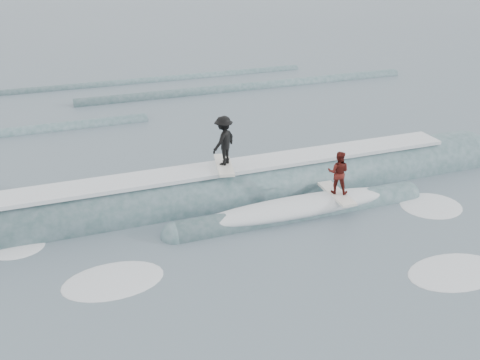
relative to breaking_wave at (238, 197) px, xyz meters
name	(u,v)px	position (x,y,z in m)	size (l,w,h in m)	color
ground	(270,245)	(-0.20, -3.49, -0.04)	(160.00, 160.00, 0.00)	#425461
breaking_wave	(238,197)	(0.00, 0.00, 0.00)	(24.04, 3.98, 2.40)	#335456
surfer_black	(224,142)	(-0.46, 0.25, 2.17)	(1.34, 2.07, 1.92)	silver
surfer_red	(338,175)	(3.05, -1.95, 1.25)	(0.97, 2.02, 1.67)	silver
whitewater	(293,249)	(0.40, -3.96, -0.04)	(16.30, 7.37, 0.10)	silver
far_swells	(135,101)	(-1.31, 14.16, -0.04)	(40.52, 8.65, 0.80)	#335456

